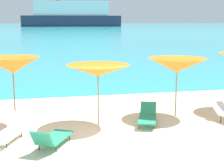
{
  "coord_description": "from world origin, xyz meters",
  "views": [
    {
      "loc": [
        -1.88,
        -8.92,
        3.46
      ],
      "look_at": [
        0.7,
        2.94,
        1.2
      ],
      "focal_mm": 54.57,
      "sensor_mm": 36.0,
      "label": 1
    }
  ],
  "objects_px": {
    "lounge_chair_6": "(52,138)",
    "lounge_chair_0": "(148,116)",
    "cruise_ship": "(72,15)",
    "umbrella_2": "(13,65)",
    "umbrella_3": "(98,71)",
    "lounge_chair_3": "(9,131)",
    "umbrella_4": "(177,65)"
  },
  "relations": [
    {
      "from": "lounge_chair_0",
      "to": "cruise_ship",
      "type": "xyz_separation_m",
      "value": [
        17.17,
        201.25,
        6.45
      ]
    },
    {
      "from": "lounge_chair_0",
      "to": "lounge_chair_3",
      "type": "bearing_deg",
      "value": -151.83
    },
    {
      "from": "lounge_chair_3",
      "to": "cruise_ship",
      "type": "distance_m",
      "value": 203.1
    },
    {
      "from": "lounge_chair_6",
      "to": "lounge_chair_0",
      "type": "bearing_deg",
      "value": -126.65
    },
    {
      "from": "umbrella_3",
      "to": "umbrella_4",
      "type": "distance_m",
      "value": 3.01
    },
    {
      "from": "umbrella_4",
      "to": "umbrella_3",
      "type": "bearing_deg",
      "value": -170.51
    },
    {
      "from": "umbrella_3",
      "to": "lounge_chair_6",
      "type": "bearing_deg",
      "value": -132.29
    },
    {
      "from": "umbrella_3",
      "to": "lounge_chair_0",
      "type": "bearing_deg",
      "value": -8.59
    },
    {
      "from": "umbrella_2",
      "to": "lounge_chair_3",
      "type": "bearing_deg",
      "value": -93.92
    },
    {
      "from": "umbrella_2",
      "to": "lounge_chair_3",
      "type": "height_order",
      "value": "umbrella_2"
    },
    {
      "from": "umbrella_4",
      "to": "lounge_chair_0",
      "type": "xyz_separation_m",
      "value": [
        -1.32,
        -0.75,
        -1.6
      ]
    },
    {
      "from": "lounge_chair_6",
      "to": "umbrella_2",
      "type": "bearing_deg",
      "value": -36.91
    },
    {
      "from": "umbrella_3",
      "to": "cruise_ship",
      "type": "bearing_deg",
      "value": 84.65
    },
    {
      "from": "umbrella_4",
      "to": "lounge_chair_0",
      "type": "distance_m",
      "value": 2.21
    },
    {
      "from": "umbrella_2",
      "to": "lounge_chair_3",
      "type": "xyz_separation_m",
      "value": [
        -0.1,
        -1.46,
        -1.77
      ]
    },
    {
      "from": "lounge_chair_0",
      "to": "lounge_chair_6",
      "type": "xyz_separation_m",
      "value": [
        -3.26,
        -1.53,
        -0.0
      ]
    },
    {
      "from": "umbrella_4",
      "to": "lounge_chair_6",
      "type": "height_order",
      "value": "umbrella_4"
    },
    {
      "from": "umbrella_2",
      "to": "umbrella_3",
      "type": "xyz_separation_m",
      "value": [
        2.73,
        -0.63,
        -0.17
      ]
    },
    {
      "from": "umbrella_3",
      "to": "umbrella_4",
      "type": "height_order",
      "value": "umbrella_4"
    },
    {
      "from": "lounge_chair_3",
      "to": "lounge_chair_6",
      "type": "xyz_separation_m",
      "value": [
        1.21,
        -0.94,
        0.03
      ]
    },
    {
      "from": "umbrella_2",
      "to": "cruise_ship",
      "type": "distance_m",
      "value": 201.58
    },
    {
      "from": "umbrella_4",
      "to": "cruise_ship",
      "type": "bearing_deg",
      "value": 85.48
    },
    {
      "from": "lounge_chair_0",
      "to": "lounge_chair_3",
      "type": "xyz_separation_m",
      "value": [
        -4.48,
        -0.59,
        -0.03
      ]
    },
    {
      "from": "lounge_chair_0",
      "to": "lounge_chair_6",
      "type": "height_order",
      "value": "lounge_chair_6"
    },
    {
      "from": "lounge_chair_0",
      "to": "lounge_chair_3",
      "type": "relative_size",
      "value": 0.96
    },
    {
      "from": "umbrella_4",
      "to": "lounge_chair_3",
      "type": "relative_size",
      "value": 1.32
    },
    {
      "from": "lounge_chair_6",
      "to": "cruise_ship",
      "type": "relative_size",
      "value": 0.03
    },
    {
      "from": "umbrella_4",
      "to": "cruise_ship",
      "type": "distance_m",
      "value": 201.19
    },
    {
      "from": "umbrella_2",
      "to": "lounge_chair_6",
      "type": "height_order",
      "value": "umbrella_2"
    },
    {
      "from": "umbrella_2",
      "to": "umbrella_3",
      "type": "bearing_deg",
      "value": -12.98
    },
    {
      "from": "lounge_chair_6",
      "to": "lounge_chair_3",
      "type": "bearing_deg",
      "value": -9.52
    },
    {
      "from": "lounge_chair_6",
      "to": "cruise_ship",
      "type": "xyz_separation_m",
      "value": [
        20.43,
        202.78,
        6.45
      ]
    }
  ]
}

